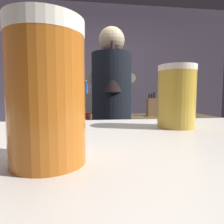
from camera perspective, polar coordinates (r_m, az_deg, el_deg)
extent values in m
cube|color=#504757|center=(3.55, -7.27, 8.51)|extent=(5.20, 0.10, 2.70)
cube|color=#503E24|center=(2.28, 2.31, -12.53)|extent=(2.10, 0.60, 0.89)
cube|color=#3E3D3D|center=(3.31, -6.16, -4.66)|extent=(0.84, 0.36, 1.15)
cube|color=#2E313C|center=(1.83, -0.13, -16.55)|extent=(0.28, 0.20, 0.92)
cylinder|color=black|center=(1.70, -0.13, 7.31)|extent=(0.34, 0.34, 0.56)
sphere|color=#C6AF86|center=(1.76, -0.14, 20.13)|extent=(0.22, 0.22, 0.22)
cone|color=black|center=(1.62, 0.07, 13.53)|extent=(0.18, 0.18, 0.44)
cylinder|color=#C6AF86|center=(1.86, -5.71, 9.45)|extent=(0.10, 0.33, 0.08)
cylinder|color=#C6AF86|center=(1.88, 4.83, 9.42)|extent=(0.10, 0.33, 0.08)
cube|color=brown|center=(2.26, 11.42, 1.36)|extent=(0.10, 0.08, 0.20)
cylinder|color=black|center=(2.24, 10.80, 4.57)|extent=(0.02, 0.02, 0.05)
cylinder|color=black|center=(2.25, 11.48, 4.60)|extent=(0.02, 0.02, 0.06)
cylinder|color=black|center=(2.26, 12.15, 4.78)|extent=(0.02, 0.02, 0.07)
cylinder|color=#C74A2E|center=(2.05, -9.13, -0.96)|extent=(0.21, 0.21, 0.06)
cube|color=silver|center=(2.16, 5.86, -1.29)|extent=(0.24, 0.09, 0.01)
cylinder|color=#BB611D|center=(0.22, -18.27, 2.86)|extent=(0.08, 0.08, 0.13)
cylinder|color=white|center=(0.23, -18.83, 21.98)|extent=(0.08, 0.08, 0.02)
cylinder|color=gold|center=(0.46, 18.19, 3.45)|extent=(0.08, 0.08, 0.12)
cylinder|color=white|center=(0.46, 18.43, 11.98)|extent=(0.08, 0.08, 0.01)
cylinder|color=#35539A|center=(3.18, -11.23, 6.34)|extent=(0.05, 0.05, 0.12)
cylinder|color=#35539A|center=(3.18, -11.26, 7.80)|extent=(0.02, 0.02, 0.05)
cylinder|color=silver|center=(3.18, -11.27, 8.30)|extent=(0.03, 0.03, 0.01)
cylinder|color=#2F55A0|center=(3.37, -2.48, 6.93)|extent=(0.07, 0.07, 0.19)
cylinder|color=#2F55A0|center=(3.37, -2.49, 9.13)|extent=(0.03, 0.03, 0.07)
cylinder|color=silver|center=(3.38, -2.49, 9.85)|extent=(0.04, 0.04, 0.01)
cylinder|color=#295393|center=(3.24, -7.57, 6.62)|extent=(0.07, 0.07, 0.15)
cylinder|color=#295393|center=(3.24, -7.59, 8.42)|extent=(0.03, 0.03, 0.06)
cylinder|color=silver|center=(3.24, -7.60, 9.02)|extent=(0.03, 0.03, 0.01)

